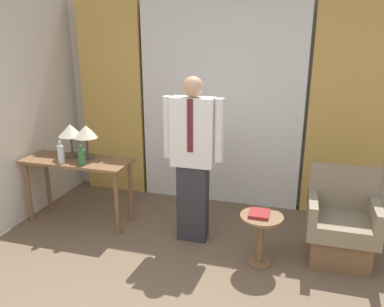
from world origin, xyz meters
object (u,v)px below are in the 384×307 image
at_px(bottle_near_edge, 61,154).
at_px(armchair, 340,227).
at_px(table_lamp_left, 70,132).
at_px(book, 259,214).
at_px(person, 193,155).
at_px(table_lamp_right, 86,134).
at_px(desk, 78,170).
at_px(side_table, 261,231).
at_px(bottle_by_lamp, 82,157).

relative_size(bottle_near_edge, armchair, 0.28).
xyz_separation_m(table_lamp_left, book, (2.21, -0.41, -0.53)).
bearing_deg(table_lamp_left, book, -10.45).
bearing_deg(person, armchair, 1.03).
height_order(table_lamp_right, bottle_near_edge, table_lamp_right).
height_order(desk, side_table, desk).
xyz_separation_m(bottle_near_edge, armchair, (2.95, 0.14, -0.52)).
height_order(desk, bottle_near_edge, bottle_near_edge).
height_order(person, armchair, person).
distance_m(desk, bottle_near_edge, 0.29).
relative_size(table_lamp_right, side_table, 0.76).
distance_m(bottle_near_edge, side_table, 2.29).
bearing_deg(armchair, table_lamp_left, 178.19).
xyz_separation_m(bottle_by_lamp, person, (1.22, 0.10, 0.10)).
distance_m(bottle_near_edge, person, 1.48).
bearing_deg(person, side_table, -21.20).
distance_m(desk, side_table, 2.18).
relative_size(table_lamp_right, bottle_by_lamp, 1.76).
bearing_deg(side_table, desk, 171.21).
distance_m(bottle_near_edge, armchair, 3.00).
xyz_separation_m(desk, side_table, (2.13, -0.33, -0.28)).
xyz_separation_m(table_lamp_right, bottle_by_lamp, (0.06, -0.22, -0.20)).
distance_m(desk, table_lamp_left, 0.44).
bearing_deg(side_table, table_lamp_right, 168.62).
height_order(table_lamp_right, side_table, table_lamp_right).
bearing_deg(side_table, bottle_by_lamp, 174.64).
bearing_deg(person, bottle_near_edge, -175.63).
height_order(armchair, book, armchair).
distance_m(table_lamp_left, bottle_by_lamp, 0.40).
bearing_deg(armchair, side_table, -156.59).
relative_size(table_lamp_left, bottle_near_edge, 1.52).
bearing_deg(table_lamp_right, table_lamp_left, 180.00).
distance_m(armchair, side_table, 0.79).
bearing_deg(table_lamp_left, side_table, -10.38).
xyz_separation_m(bottle_near_edge, book, (2.20, -0.17, -0.34)).
bearing_deg(side_table, bottle_near_edge, 175.46).
xyz_separation_m(bottle_near_edge, side_table, (2.22, -0.18, -0.52)).
distance_m(table_lamp_left, side_table, 2.38).
bearing_deg(person, bottle_by_lamp, -175.11).
height_order(person, side_table, person).
bearing_deg(bottle_near_edge, side_table, -4.54).
xyz_separation_m(table_lamp_left, bottle_near_edge, (0.01, -0.23, -0.19)).
bearing_deg(bottle_by_lamp, bottle_near_edge, -178.15).
relative_size(table_lamp_right, person, 0.22).
xyz_separation_m(desk, table_lamp_left, (-0.10, 0.08, 0.42)).
height_order(side_table, book, book).
bearing_deg(bottle_by_lamp, desk, 138.46).
bearing_deg(bottle_near_edge, desk, 60.05).
height_order(table_lamp_left, person, person).
bearing_deg(desk, book, -8.85).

